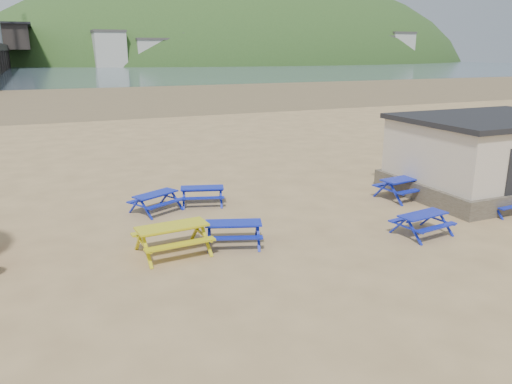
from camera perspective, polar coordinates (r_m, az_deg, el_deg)
name	(u,v)px	position (r m, az deg, el deg)	size (l,w,h in m)	color
ground	(268,234)	(16.07, 1.42, -4.86)	(400.00, 400.00, 0.00)	tan
wet_sand	(91,96)	(69.17, -18.32, 10.36)	(400.00, 400.00, 0.00)	olive
sea	(56,68)	(183.84, -21.94, 12.98)	(400.00, 400.00, 0.00)	#435460
picnic_table_blue_a	(156,202)	(18.57, -11.36, -1.17)	(2.07, 1.93, 0.69)	#1110AA
picnic_table_blue_b	(202,196)	(19.18, -6.15, -0.42)	(1.93, 1.72, 0.68)	#1110AA
picnic_table_blue_c	(404,188)	(20.71, 16.52, 0.43)	(2.14, 1.82, 0.82)	#1110AA
picnic_table_blue_d	(234,233)	(15.16, -2.58, -4.74)	(2.05, 1.85, 0.71)	#1110AA
picnic_table_blue_e	(422,224)	(16.79, 18.46, -3.51)	(1.84, 1.56, 0.70)	#1110AA
picnic_table_blue_f	(503,204)	(20.19, 26.37, -1.23)	(1.58, 1.29, 0.65)	#1110AA
picnic_table_yellow	(173,239)	(14.68, -9.51, -5.35)	(2.16, 1.80, 0.85)	#BCC40B
amenity_block	(491,155)	(22.67, 25.23, 3.88)	(7.40, 5.40, 3.15)	#665B4C
headland_town	(241,82)	(262.16, -1.77, 12.44)	(264.00, 144.00, 108.00)	#2D4C1E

